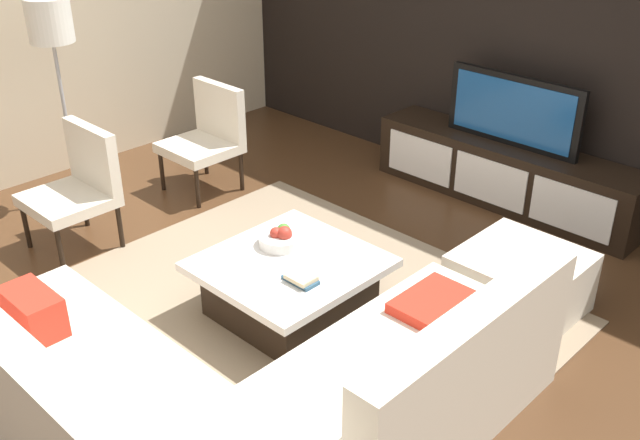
% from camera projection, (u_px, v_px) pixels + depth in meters
% --- Properties ---
extents(ground_plane, '(14.00, 14.00, 0.00)m').
position_uv_depth(ground_plane, '(290.00, 326.00, 4.45)').
color(ground_plane, '#4C301C').
extents(feature_wall_back, '(6.40, 0.12, 2.80)m').
position_uv_depth(feature_wall_back, '(545.00, 22.00, 5.52)').
color(feature_wall_back, black).
rests_on(feature_wall_back, ground).
extents(side_wall_left, '(0.12, 5.20, 2.80)m').
position_uv_depth(side_wall_left, '(30.00, 10.00, 5.90)').
color(side_wall_left, beige).
rests_on(side_wall_left, ground).
extents(area_rug, '(2.96, 2.77, 0.01)m').
position_uv_depth(area_rug, '(279.00, 319.00, 4.51)').
color(area_rug, gray).
rests_on(area_rug, ground).
extents(media_console, '(2.23, 0.47, 0.50)m').
position_uv_depth(media_console, '(505.00, 173.00, 5.86)').
color(media_console, black).
rests_on(media_console, ground).
extents(television, '(1.13, 0.06, 0.55)m').
position_uv_depth(television, '(513.00, 111.00, 5.62)').
color(television, black).
rests_on(television, media_console).
extents(sectional_couch, '(2.39, 2.39, 0.80)m').
position_uv_depth(sectional_couch, '(234.00, 403.00, 3.46)').
color(sectional_couch, beige).
rests_on(sectional_couch, ground).
extents(coffee_table, '(0.95, 0.99, 0.38)m').
position_uv_depth(coffee_table, '(290.00, 286.00, 4.49)').
color(coffee_table, black).
rests_on(coffee_table, ground).
extents(accent_chair_near, '(0.57, 0.54, 0.87)m').
position_uv_depth(accent_chair_near, '(79.00, 182.00, 5.15)').
color(accent_chair_near, black).
rests_on(accent_chair_near, ground).
extents(floor_lamp, '(0.33, 0.33, 1.62)m').
position_uv_depth(floor_lamp, '(52.00, 33.00, 5.35)').
color(floor_lamp, '#A5A5AA').
rests_on(floor_lamp, ground).
extents(ottoman, '(0.70, 0.70, 0.40)m').
position_uv_depth(ottoman, '(519.00, 283.00, 4.52)').
color(ottoman, beige).
rests_on(ottoman, ground).
extents(fruit_bowl, '(0.28, 0.28, 0.14)m').
position_uv_depth(fruit_bowl, '(281.00, 238.00, 4.55)').
color(fruit_bowl, silver).
rests_on(fruit_bowl, coffee_table).
extents(accent_chair_far, '(0.56, 0.54, 0.87)m').
position_uv_depth(accent_chair_far, '(208.00, 132.00, 6.01)').
color(accent_chair_far, black).
rests_on(accent_chair_far, ground).
extents(book_stack, '(0.21, 0.13, 0.05)m').
position_uv_depth(book_stack, '(301.00, 279.00, 4.19)').
color(book_stack, '#2D516B').
rests_on(book_stack, coffee_table).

